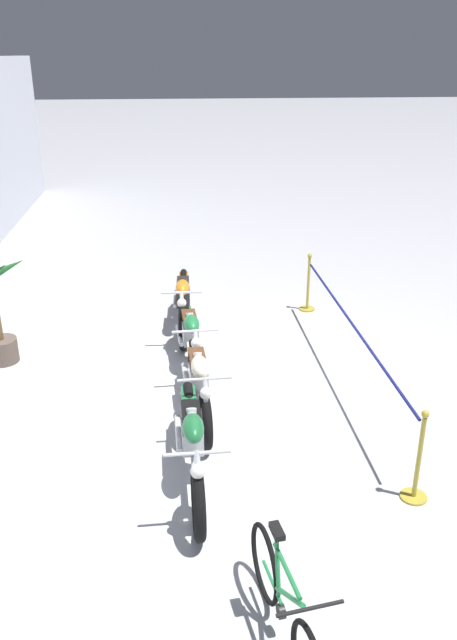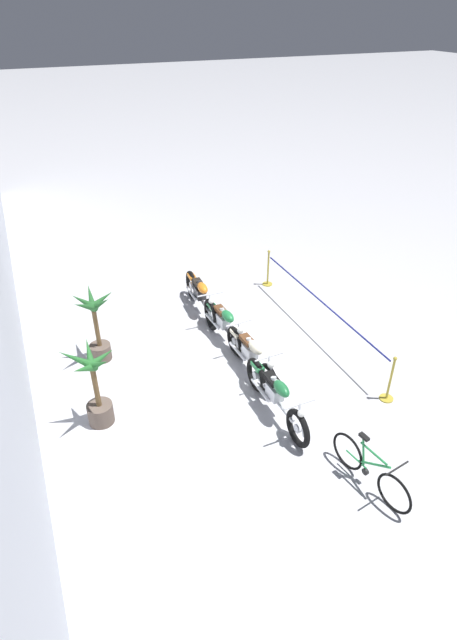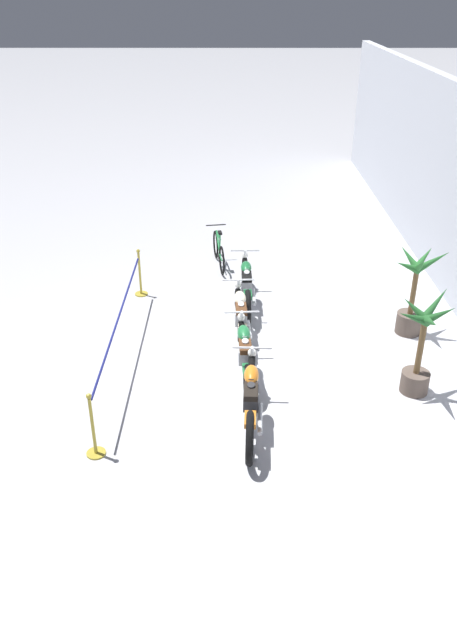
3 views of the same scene
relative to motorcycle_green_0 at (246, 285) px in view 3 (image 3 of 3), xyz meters
name	(u,v)px [view 3 (image 3 of 3)]	position (x,y,z in m)	size (l,w,h in m)	color
ground_plane	(208,354)	(1.98, -0.73, -0.47)	(120.00, 120.00, 0.00)	silver
motorcycle_green_0	(246,285)	(0.00, 0.00, 0.00)	(2.36, 0.62, 0.94)	black
motorcycle_cream_1	(241,317)	(1.37, -0.14, -0.02)	(2.17, 0.62, 0.92)	black
motorcycle_green_2	(245,354)	(2.70, -0.09, -0.01)	(2.14, 0.62, 0.91)	black
motorcycle_orange_3	(251,399)	(4.06, -0.02, 0.02)	(2.34, 0.62, 0.97)	black
bicycle	(219,251)	(-2.09, -0.61, -0.10)	(1.68, 0.48, 0.94)	black
potted_palm_left_of_row	(421,350)	(3.14, 2.72, 0.34)	(1.09, 0.95, 1.81)	brown
potted_palm_right_of_row	(413,297)	(1.14, 3.12, 0.29)	(0.93, 1.00, 1.80)	brown
stanchion_far_left	(129,298)	(0.99, -2.27, 0.19)	(5.25, 0.28, 1.05)	gold
stanchion_mid_left	(94,434)	(4.72, -2.27, -0.11)	(0.28, 0.28, 1.05)	gold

